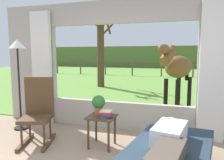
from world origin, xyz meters
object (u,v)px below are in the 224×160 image
(side_table, at_px, (102,121))
(pasture_tree, at_px, (100,48))
(rocking_chair, at_px, (38,111))
(book_stack, at_px, (106,114))
(horse, at_px, (178,68))
(potted_plant, at_px, (99,103))
(reclining_person, at_px, (169,140))
(floor_lamp_left, at_px, (18,57))

(side_table, distance_m, pasture_tree, 6.61)
(rocking_chair, height_order, side_table, rocking_chair)
(book_stack, bearing_deg, horse, 70.28)
(rocking_chair, bearing_deg, potted_plant, -6.83)
(horse, bearing_deg, potted_plant, 88.90)
(horse, bearing_deg, pasture_tree, -20.87)
(side_table, bearing_deg, reclining_person, -32.85)
(side_table, bearing_deg, horse, 68.29)
(floor_lamp_left, relative_size, pasture_tree, 0.51)
(rocking_chair, bearing_deg, book_stack, -14.22)
(rocking_chair, distance_m, floor_lamp_left, 1.27)
(floor_lamp_left, xyz_separation_m, horse, (3.00, 2.52, -0.30))
(horse, bearing_deg, reclining_person, 111.77)
(potted_plant, distance_m, book_stack, 0.24)
(book_stack, xyz_separation_m, floor_lamp_left, (-1.96, 0.38, 0.88))
(reclining_person, distance_m, book_stack, 1.19)
(side_table, height_order, floor_lamp_left, floor_lamp_left)
(reclining_person, height_order, rocking_chair, rocking_chair)
(reclining_person, height_order, horse, horse)
(pasture_tree, bearing_deg, rocking_chair, -79.32)
(side_table, relative_size, potted_plant, 1.63)
(side_table, height_order, pasture_tree, pasture_tree)
(side_table, bearing_deg, floor_lamp_left, 170.51)
(rocking_chair, distance_m, potted_plant, 1.07)
(rocking_chair, xyz_separation_m, floor_lamp_left, (-0.76, 0.46, 0.91))
(floor_lamp_left, xyz_separation_m, pasture_tree, (-0.41, 5.73, 0.35))
(book_stack, distance_m, pasture_tree, 6.67)
(rocking_chair, bearing_deg, reclining_person, -32.29)
(rocking_chair, height_order, floor_lamp_left, floor_lamp_left)
(side_table, bearing_deg, book_stack, -35.72)
(reclining_person, relative_size, side_table, 2.76)
(side_table, relative_size, horse, 0.29)
(rocking_chair, relative_size, pasture_tree, 0.31)
(potted_plant, relative_size, book_stack, 1.43)
(book_stack, bearing_deg, rocking_chair, -176.11)
(reclining_person, xyz_separation_m, pasture_tree, (-3.37, 6.75, 1.29))
(side_table, height_order, book_stack, book_stack)
(rocking_chair, xyz_separation_m, horse, (2.24, 2.98, 0.61))
(rocking_chair, xyz_separation_m, potted_plant, (1.03, 0.21, 0.16))
(potted_plant, height_order, floor_lamp_left, floor_lamp_left)
(rocking_chair, height_order, potted_plant, rocking_chair)
(book_stack, relative_size, floor_lamp_left, 0.12)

